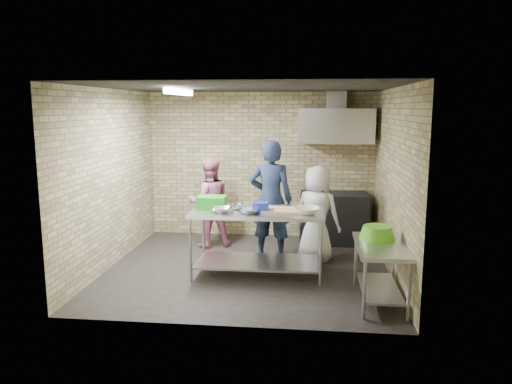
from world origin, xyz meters
The scene contains 26 objects.
floor centered at (0.00, 0.00, 0.00)m, with size 4.20×4.20×0.00m, color black.
ceiling centered at (0.00, 0.00, 2.70)m, with size 4.20×4.20×0.00m, color black.
back_wall centered at (0.00, 2.00, 1.35)m, with size 4.20×0.06×2.70m, color tan.
front_wall centered at (0.00, -2.00, 1.35)m, with size 4.20×0.06×2.70m, color tan.
left_wall centered at (-2.10, 0.00, 1.35)m, with size 0.06×4.00×2.70m, color tan.
right_wall centered at (2.10, 0.00, 1.35)m, with size 0.06×4.00×2.70m, color tan.
prep_table centered at (0.17, -0.20, 0.48)m, with size 1.91×0.95×0.95m, color silver.
side_counter centered at (1.80, -1.10, 0.38)m, with size 0.60×1.20×0.75m, color silver.
stove centered at (1.35, 1.65, 0.45)m, with size 1.20×0.70×0.90m, color black.
range_hood centered at (1.35, 1.70, 2.10)m, with size 1.30×0.60×0.60m, color silver.
hood_duct centered at (1.35, 1.85, 2.55)m, with size 0.35×0.30×0.30m, color #A5A8AD.
wall_shelf centered at (1.65, 1.89, 1.92)m, with size 0.80×0.20×0.04m, color #3F2B19.
fluorescent_fixture centered at (-1.00, 0.00, 2.64)m, with size 0.10×1.25×0.08m, color white.
green_crate centered at (-0.53, -0.08, 1.04)m, with size 0.42×0.32×0.17m, color #209B1C.
blue_tub centered at (0.22, -0.30, 1.02)m, with size 0.21×0.21×0.14m, color #192DBC.
cutting_board centered at (0.52, -0.22, 0.97)m, with size 0.58×0.44×0.03m, color tan.
mixing_bowl_a centered at (-0.33, -0.40, 0.99)m, with size 0.30×0.30×0.07m, color #B5B7BC.
mixing_bowl_b centered at (-0.13, -0.15, 0.99)m, with size 0.23×0.23×0.07m, color silver.
mixing_bowl_c centered at (0.07, -0.42, 0.99)m, with size 0.27×0.27×0.07m, color #B1B4B9.
ceramic_bowl centered at (0.87, -0.35, 1.00)m, with size 0.37×0.37×0.09m, color beige.
green_basin centered at (1.78, -0.85, 0.83)m, with size 0.46×0.46×0.17m, color #59C626, non-canonical shape.
bottle_red centered at (1.40, 1.89, 2.03)m, with size 0.07×0.07×0.18m, color #B22619.
bottle_green centered at (1.80, 1.89, 2.02)m, with size 0.06×0.06×0.15m, color green.
man_navy centered at (0.29, 0.63, 0.96)m, with size 0.70×0.46×1.92m, color black.
woman_pink centered at (-0.83, 1.16, 0.78)m, with size 0.76×0.59×1.57m, color #CD6C8F.
woman_white centered at (1.03, 0.55, 0.76)m, with size 0.74×0.48×1.52m, color silver.
Camera 1 is at (0.89, -7.09, 2.42)m, focal length 34.42 mm.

